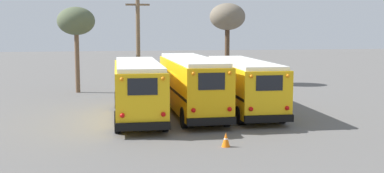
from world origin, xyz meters
name	(u,v)px	position (x,y,z in m)	size (l,w,h in m)	color
ground_plane	(194,116)	(0.00, 0.00, 0.00)	(160.00, 160.00, 0.00)	#5B5956
school_bus_0	(138,88)	(-3.15, -0.23, 1.71)	(2.75, 9.87, 3.12)	yellow
school_bus_1	(191,83)	(0.00, 0.78, 1.78)	(2.53, 10.66, 3.26)	#EAAA0F
school_bus_2	(243,84)	(3.15, 0.96, 1.66)	(2.81, 10.41, 3.04)	yellow
utility_pole	(138,42)	(-2.40, 10.05, 3.93)	(1.80, 0.31, 7.60)	brown
bare_tree_0	(227,18)	(5.82, 15.10, 5.83)	(3.15, 3.15, 7.14)	#473323
bare_tree_1	(76,22)	(-6.99, 11.49, 5.39)	(2.85, 2.85, 6.56)	brown
traffic_cone	(226,140)	(0.03, -7.28, 0.31)	(0.36, 0.36, 0.62)	orange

